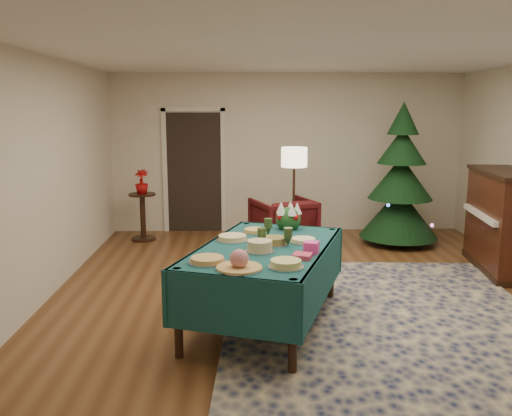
{
  "coord_description": "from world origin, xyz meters",
  "views": [
    {
      "loc": [
        -0.85,
        -5.79,
        2.13
      ],
      "look_at": [
        -0.65,
        0.18,
        1.01
      ],
      "focal_mm": 38.0,
      "sensor_mm": 36.0,
      "label": 1
    }
  ],
  "objects_px": {
    "gift_box": "(311,247)",
    "floor_lamp": "(294,164)",
    "buffet_table": "(265,262)",
    "side_table": "(143,218)",
    "piano": "(507,222)",
    "potted_plant": "(142,187)",
    "christmas_tree": "(400,181)",
    "armchair": "(283,221)"
  },
  "relations": [
    {
      "from": "gift_box",
      "to": "floor_lamp",
      "type": "xyz_separation_m",
      "value": [
        0.14,
        2.99,
        0.47
      ]
    },
    {
      "from": "buffet_table",
      "to": "gift_box",
      "type": "xyz_separation_m",
      "value": [
        0.41,
        -0.27,
        0.21
      ]
    },
    {
      "from": "buffet_table",
      "to": "side_table",
      "type": "xyz_separation_m",
      "value": [
        -1.8,
        3.54,
        -0.27
      ]
    },
    {
      "from": "gift_box",
      "to": "piano",
      "type": "xyz_separation_m",
      "value": [
        2.83,
        1.97,
        -0.2
      ]
    },
    {
      "from": "potted_plant",
      "to": "christmas_tree",
      "type": "bearing_deg",
      "value": -5.01
    },
    {
      "from": "gift_box",
      "to": "armchair",
      "type": "relative_size",
      "value": 0.15
    },
    {
      "from": "buffet_table",
      "to": "christmas_tree",
      "type": "relative_size",
      "value": 1.05
    },
    {
      "from": "gift_box",
      "to": "potted_plant",
      "type": "height_order",
      "value": "potted_plant"
    },
    {
      "from": "potted_plant",
      "to": "christmas_tree",
      "type": "xyz_separation_m",
      "value": [
        4.07,
        -0.36,
        0.12
      ]
    },
    {
      "from": "potted_plant",
      "to": "floor_lamp",
      "type": "bearing_deg",
      "value": -19.22
    },
    {
      "from": "side_table",
      "to": "piano",
      "type": "height_order",
      "value": "piano"
    },
    {
      "from": "floor_lamp",
      "to": "side_table",
      "type": "relative_size",
      "value": 2.03
    },
    {
      "from": "gift_box",
      "to": "floor_lamp",
      "type": "bearing_deg",
      "value": 87.27
    },
    {
      "from": "gift_box",
      "to": "piano",
      "type": "height_order",
      "value": "piano"
    },
    {
      "from": "floor_lamp",
      "to": "armchair",
      "type": "bearing_deg",
      "value": 123.68
    },
    {
      "from": "floor_lamp",
      "to": "christmas_tree",
      "type": "xyz_separation_m",
      "value": [
        1.72,
        0.47,
        -0.33
      ]
    },
    {
      "from": "buffet_table",
      "to": "armchair",
      "type": "bearing_deg",
      "value": 81.75
    },
    {
      "from": "side_table",
      "to": "potted_plant",
      "type": "bearing_deg",
      "value": 0.0
    },
    {
      "from": "side_table",
      "to": "gift_box",
      "type": "bearing_deg",
      "value": -59.8
    },
    {
      "from": "gift_box",
      "to": "christmas_tree",
      "type": "xyz_separation_m",
      "value": [
        1.86,
        3.45,
        0.14
      ]
    },
    {
      "from": "gift_box",
      "to": "christmas_tree",
      "type": "relative_size",
      "value": 0.06
    },
    {
      "from": "side_table",
      "to": "christmas_tree",
      "type": "height_order",
      "value": "christmas_tree"
    },
    {
      "from": "buffet_table",
      "to": "floor_lamp",
      "type": "xyz_separation_m",
      "value": [
        0.56,
        2.72,
        0.68
      ]
    },
    {
      "from": "christmas_tree",
      "to": "piano",
      "type": "bearing_deg",
      "value": -56.73
    },
    {
      "from": "floor_lamp",
      "to": "christmas_tree",
      "type": "bearing_deg",
      "value": 15.18
    },
    {
      "from": "gift_box",
      "to": "buffet_table",
      "type": "bearing_deg",
      "value": 146.95
    },
    {
      "from": "floor_lamp",
      "to": "potted_plant",
      "type": "xyz_separation_m",
      "value": [
        -2.36,
        0.82,
        -0.45
      ]
    },
    {
      "from": "armchair",
      "to": "potted_plant",
      "type": "distance_m",
      "value": 2.35
    },
    {
      "from": "floor_lamp",
      "to": "christmas_tree",
      "type": "height_order",
      "value": "christmas_tree"
    },
    {
      "from": "armchair",
      "to": "buffet_table",
      "type": "bearing_deg",
      "value": 61.14
    },
    {
      "from": "potted_plant",
      "to": "armchair",
      "type": "bearing_deg",
      "value": -15.61
    },
    {
      "from": "buffet_table",
      "to": "armchair",
      "type": "height_order",
      "value": "armchair"
    },
    {
      "from": "armchair",
      "to": "side_table",
      "type": "xyz_separation_m",
      "value": [
        -2.22,
        0.62,
        -0.06
      ]
    },
    {
      "from": "armchair",
      "to": "potted_plant",
      "type": "xyz_separation_m",
      "value": [
        -2.22,
        0.62,
        0.44
      ]
    },
    {
      "from": "christmas_tree",
      "to": "buffet_table",
      "type": "bearing_deg",
      "value": -125.54
    },
    {
      "from": "buffet_table",
      "to": "side_table",
      "type": "bearing_deg",
      "value": 116.99
    },
    {
      "from": "gift_box",
      "to": "christmas_tree",
      "type": "bearing_deg",
      "value": 61.7
    },
    {
      "from": "gift_box",
      "to": "armchair",
      "type": "xyz_separation_m",
      "value": [
        0.01,
        3.19,
        -0.42
      ]
    },
    {
      "from": "piano",
      "to": "christmas_tree",
      "type": "bearing_deg",
      "value": 123.27
    },
    {
      "from": "side_table",
      "to": "potted_plant",
      "type": "distance_m",
      "value": 0.5
    },
    {
      "from": "side_table",
      "to": "piano",
      "type": "bearing_deg",
      "value": -20.05
    },
    {
      "from": "side_table",
      "to": "buffet_table",
      "type": "bearing_deg",
      "value": -63.01
    }
  ]
}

